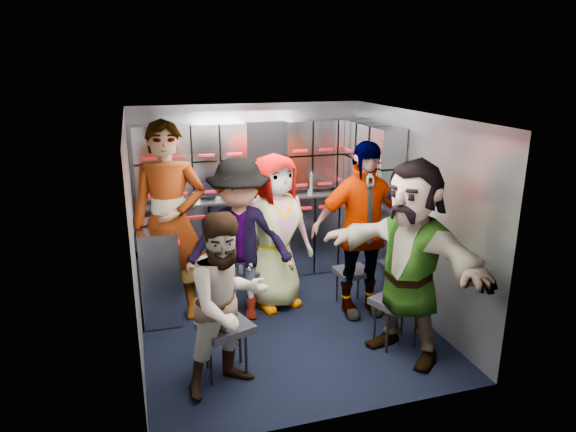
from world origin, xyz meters
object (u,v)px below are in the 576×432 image
object	(u,v)px
jump_seat_center	(271,262)
jump_seat_mid_right	(352,273)
attendant_arc_c	(275,232)
jump_seat_mid_left	(238,277)
attendant_arc_b	(240,241)
attendant_arc_d	(361,230)
jump_seat_near_right	(396,304)
attendant_arc_e	(410,261)
jump_seat_near_left	(225,330)
attendant_arc_a	(228,304)
attendant_standing	(170,223)

from	to	relation	value
jump_seat_center	jump_seat_mid_right	bearing A→B (deg)	-27.69
jump_seat_center	attendant_arc_c	bearing A→B (deg)	-90.00
jump_seat_mid_left	jump_seat_mid_right	xyz separation A→B (m)	(1.22, -0.24, -0.02)
attendant_arc_b	attendant_arc_d	world-z (taller)	attendant_arc_d
jump_seat_near_right	attendant_arc_b	bearing A→B (deg)	143.89
attendant_arc_d	attendant_arc_e	bearing A→B (deg)	-85.03
jump_seat_near_left	attendant_arc_e	distance (m)	1.69
jump_seat_near_left	jump_seat_center	xyz separation A→B (m)	(0.76, 1.33, 0.00)
jump_seat_near_right	attendant_arc_c	distance (m)	1.47
attendant_arc_e	attendant_arc_a	bearing A→B (deg)	-115.54
jump_seat_near_left	attendant_arc_a	world-z (taller)	attendant_arc_a
attendant_arc_e	attendant_arc_c	bearing A→B (deg)	-173.11
jump_seat_near_right	attendant_arc_a	xyz separation A→B (m)	(-1.61, -0.21, 0.34)
attendant_standing	attendant_arc_e	world-z (taller)	attendant_standing
jump_seat_mid_left	attendant_arc_b	xyz separation A→B (m)	(0.00, -0.18, 0.46)
jump_seat_mid_left	attendant_arc_c	bearing A→B (deg)	0.36
jump_seat_mid_right	jump_seat_near_left	bearing A→B (deg)	-149.69
jump_seat_mid_left	attendant_arc_e	xyz separation A→B (m)	(1.28, -1.29, 0.52)
attendant_standing	attendant_arc_e	bearing A→B (deg)	-22.34
attendant_arc_a	jump_seat_near_right	bearing A→B (deg)	-13.27
attendant_arc_d	jump_seat_mid_right	bearing A→B (deg)	91.00
attendant_standing	attendant_arc_d	xyz separation A→B (m)	(1.88, -0.49, -0.10)
attendant_arc_a	attendant_arc_d	xyz separation A→B (m)	(1.55, 0.91, 0.17)
attendant_standing	jump_seat_near_left	bearing A→B (deg)	-62.14
jump_seat_near_right	attendant_arc_b	distance (m)	1.64
jump_seat_center	attendant_arc_d	xyz separation A→B (m)	(0.80, -0.60, 0.50)
jump_seat_center	attendant_arc_e	xyz separation A→B (m)	(0.86, -1.48, 0.48)
jump_seat_mid_left	attendant_standing	xyz separation A→B (m)	(-0.66, 0.07, 0.64)
jump_seat_near_left	jump_seat_center	size ratio (longest dim) A/B	0.99
jump_seat_mid_right	attendant_arc_a	xyz separation A→B (m)	(-1.55, -1.09, 0.38)
jump_seat_center	attendant_arc_d	bearing A→B (deg)	-36.91
attendant_standing	jump_seat_mid_right	bearing A→B (deg)	3.49
attendant_standing	attendant_arc_b	distance (m)	0.73
jump_seat_mid_right	attendant_arc_b	distance (m)	1.31
jump_seat_near_left	attendant_standing	xyz separation A→B (m)	(-0.33, 1.22, 0.60)
jump_seat_mid_left	attendant_arc_b	distance (m)	0.49
attendant_standing	attendant_arc_a	xyz separation A→B (m)	(0.33, -1.40, -0.28)
jump_seat_mid_right	jump_seat_near_right	world-z (taller)	jump_seat_near_right
attendant_arc_d	attendant_arc_c	bearing A→B (deg)	153.31
attendant_arc_c	attendant_arc_d	world-z (taller)	attendant_arc_d
jump_seat_near_left	jump_seat_near_right	bearing A→B (deg)	1.06
attendant_arc_c	attendant_arc_a	bearing A→B (deg)	-134.68
jump_seat_near_left	jump_seat_mid_right	size ratio (longest dim) A/B	1.22
attendant_standing	attendant_arc_b	xyz separation A→B (m)	(0.66, -0.25, -0.18)
attendant_standing	attendant_arc_a	bearing A→B (deg)	-64.00
jump_seat_near_right	attendant_standing	size ratio (longest dim) A/B	0.25
attendant_arc_b	attendant_arc_e	xyz separation A→B (m)	(1.28, -1.11, 0.06)
attendant_arc_e	jump_seat_near_left	bearing A→B (deg)	-121.91
jump_seat_near_right	attendant_arc_d	world-z (taller)	attendant_arc_d
jump_seat_near_right	jump_seat_mid_right	bearing A→B (deg)	93.97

